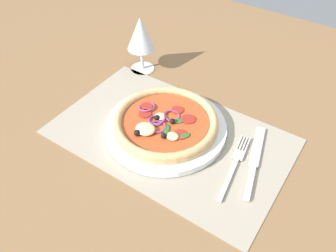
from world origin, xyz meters
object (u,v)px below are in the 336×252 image
Objects in this scene: pizza at (165,122)px; fork at (235,163)px; knife at (254,160)px; plate at (166,128)px; wine_glass at (141,35)px.

pizza is 17.21cm from fork.
pizza reaches higher than knife.
plate reaches higher than knife.
knife is at bearing 7.63° from plate.
pizza is at bearing 82.74° from knife.
wine_glass is (-38.74, 13.98, 9.48)cm from knife.
plate is at bearing 80.46° from fork.
fork is (17.05, -0.09, -2.34)cm from pizza.
fork is 0.91× the size of knife.
pizza is at bearing -115.88° from plate.
plate is 1.83cm from pizza.
knife is 1.32× the size of wine_glass.
pizza is 1.15× the size of knife.
knife reaches higher than fork.
plate is 20.04cm from knife.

